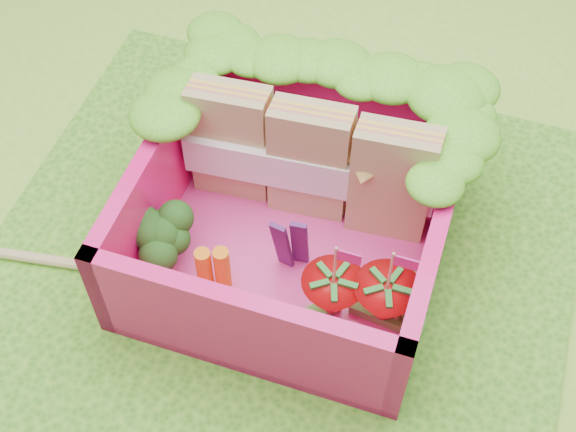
% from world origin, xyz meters
% --- Properties ---
extents(ground, '(14.00, 14.00, 0.00)m').
position_xyz_m(ground, '(0.00, 0.00, 0.00)').
color(ground, '#7FCF3A').
rests_on(ground, ground).
extents(placemat, '(2.60, 2.60, 0.03)m').
position_xyz_m(placemat, '(0.00, 0.00, 0.01)').
color(placemat, '#439221').
rests_on(placemat, ground).
extents(bento_floor, '(1.30, 1.30, 0.05)m').
position_xyz_m(bento_floor, '(0.05, 0.14, 0.06)').
color(bento_floor, '#E73B94').
rests_on(bento_floor, placemat).
extents(bento_box, '(1.30, 1.30, 0.55)m').
position_xyz_m(bento_box, '(0.05, 0.14, 0.31)').
color(bento_box, '#FF1575').
rests_on(bento_box, placemat).
extents(lettuce_ruffle, '(1.43, 0.83, 0.11)m').
position_xyz_m(lettuce_ruffle, '(0.05, 0.63, 0.64)').
color(lettuce_ruffle, '#419D1C').
rests_on(lettuce_ruffle, bento_box).
extents(sandwich_stack, '(1.13, 0.26, 0.62)m').
position_xyz_m(sandwich_stack, '(0.05, 0.39, 0.38)').
color(sandwich_stack, '#A58657').
rests_on(sandwich_stack, bento_floor).
extents(broccoli, '(0.34, 0.34, 0.25)m').
position_xyz_m(broccoli, '(-0.47, -0.12, 0.26)').
color(broccoli, '#6F9F4D').
rests_on(broccoli, bento_floor).
extents(carrot_sticks, '(0.14, 0.09, 0.25)m').
position_xyz_m(carrot_sticks, '(-0.21, -0.17, 0.20)').
color(carrot_sticks, orange).
rests_on(carrot_sticks, bento_floor).
extents(purple_wedges, '(0.14, 0.07, 0.38)m').
position_xyz_m(purple_wedges, '(0.08, 0.01, 0.27)').
color(purple_wedges, '#401854').
rests_on(purple_wedges, bento_floor).
extents(strawberry_left, '(0.26, 0.26, 0.50)m').
position_xyz_m(strawberry_left, '(0.31, -0.15, 0.22)').
color(strawberry_left, red).
rests_on(strawberry_left, bento_floor).
extents(strawberry_right, '(0.27, 0.27, 0.51)m').
position_xyz_m(strawberry_right, '(0.53, -0.12, 0.22)').
color(strawberry_right, red).
rests_on(strawberry_right, bento_floor).
extents(snap_peas, '(0.62, 0.55, 0.05)m').
position_xyz_m(snap_peas, '(0.44, -0.09, 0.11)').
color(snap_peas, green).
rests_on(snap_peas, bento_floor).
extents(chopsticks, '(2.04, 0.36, 0.05)m').
position_xyz_m(chopsticks, '(-0.87, -0.26, 0.05)').
color(chopsticks, '#E3C47D').
rests_on(chopsticks, placemat).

